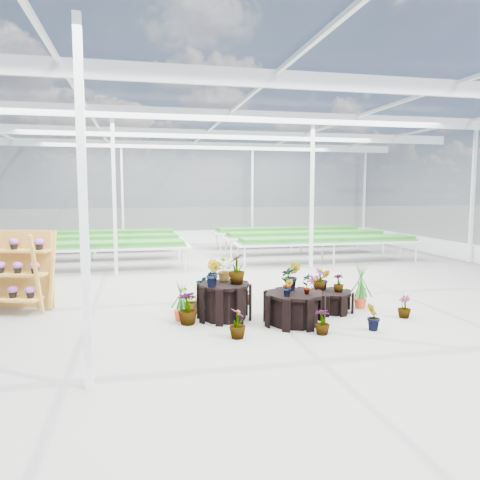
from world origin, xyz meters
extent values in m
plane|color=gray|center=(0.00, 0.00, 0.00)|extent=(24.00, 24.00, 0.00)
cylinder|color=black|center=(-0.78, -1.26, 0.34)|extent=(1.30, 1.30, 0.69)
cylinder|color=black|center=(0.42, -1.86, 0.29)|extent=(1.32, 1.32, 0.59)
cylinder|color=black|center=(1.42, -1.16, 0.21)|extent=(1.11, 1.11, 0.42)
imported|color=#22661F|center=(-0.99, -1.14, 0.91)|extent=(0.28, 0.31, 0.45)
imported|color=#22661F|center=(-0.55, -1.31, 0.98)|extent=(0.45, 0.45, 0.58)
imported|color=#22661F|center=(-0.75, -0.97, 0.90)|extent=(0.50, 0.51, 0.43)
imported|color=#22661F|center=(-1.03, -1.51, 0.93)|extent=(0.29, 0.24, 0.49)
imported|color=#22661F|center=(0.29, -1.83, 0.83)|extent=(0.29, 0.23, 0.49)
imported|color=#22661F|center=(0.62, -2.00, 0.78)|extent=(0.23, 0.18, 0.39)
imported|color=#22661F|center=(0.45, -1.64, 0.86)|extent=(0.36, 0.32, 0.55)
imported|color=#22661F|center=(0.21, -2.13, 0.75)|extent=(0.23, 0.21, 0.33)
imported|color=#22661F|center=(1.28, -0.98, 0.64)|extent=(0.35, 0.35, 0.45)
imported|color=#22661F|center=(1.57, -1.24, 0.60)|extent=(0.25, 0.25, 0.37)
imported|color=#22661F|center=(1.39, -0.95, 0.63)|extent=(0.27, 0.23, 0.42)
imported|color=#22661F|center=(-1.50, -1.47, 0.31)|extent=(0.35, 0.35, 0.62)
imported|color=#22661F|center=(-1.34, -0.64, 0.24)|extent=(0.58, 0.58, 0.49)
imported|color=#22661F|center=(-0.78, -2.47, 0.26)|extent=(0.33, 0.33, 0.51)
imported|color=#22661F|center=(0.68, -2.57, 0.23)|extent=(0.31, 0.31, 0.45)
imported|color=#22661F|center=(1.64, -2.57, 0.25)|extent=(0.33, 0.35, 0.51)
imported|color=#22661F|center=(2.65, -1.92, 0.22)|extent=(0.31, 0.31, 0.44)
imported|color=#22661F|center=(2.29, -0.83, 0.26)|extent=(0.20, 0.28, 0.52)
imported|color=#22661F|center=(1.38, -0.42, 0.31)|extent=(0.48, 0.48, 0.61)
imported|color=#22661F|center=(-0.11, -0.22, 0.25)|extent=(0.31, 0.31, 0.50)
imported|color=#22661F|center=(-1.04, -0.30, 0.34)|extent=(0.37, 0.26, 0.68)
camera|label=1|loc=(-2.37, -9.89, 2.45)|focal=35.00mm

